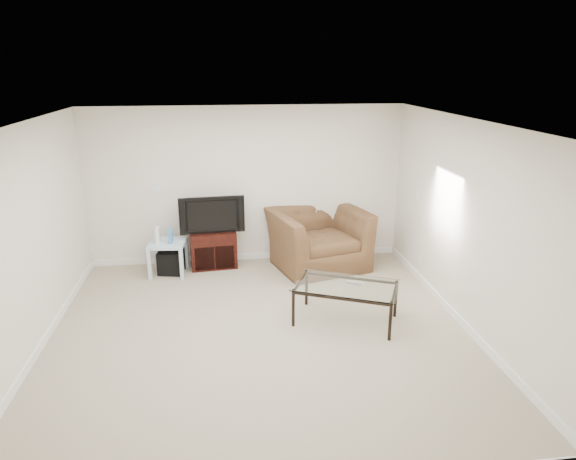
{
  "coord_description": "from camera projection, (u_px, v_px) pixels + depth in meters",
  "views": [
    {
      "loc": [
        -0.38,
        -5.5,
        3.09
      ],
      "look_at": [
        0.5,
        1.2,
        0.9
      ],
      "focal_mm": 32.0,
      "sensor_mm": 36.0,
      "label": 1
    }
  ],
  "objects": [
    {
      "name": "dvd_player",
      "position": [
        213.0,
        237.0,
        8.08
      ],
      "size": [
        0.4,
        0.3,
        0.05
      ],
      "primitive_type": "cube",
      "rotation": [
        0.0,
        0.0,
        0.1
      ],
      "color": "black",
      "rests_on": "tv_stand"
    },
    {
      "name": "ceiling",
      "position": [
        256.0,
        123.0,
        5.42
      ],
      "size": [
        5.0,
        5.0,
        0.0
      ],
      "primitive_type": "plane",
      "color": "white",
      "rests_on": "ground"
    },
    {
      "name": "coffee_table",
      "position": [
        345.0,
        303.0,
        6.4
      ],
      "size": [
        1.45,
        1.17,
        0.49
      ],
      "primitive_type": null,
      "rotation": [
        0.0,
        0.0,
        -0.43
      ],
      "color": "black",
      "rests_on": "floor"
    },
    {
      "name": "wall_left",
      "position": [
        25.0,
        244.0,
        5.49
      ],
      "size": [
        0.02,
        5.0,
        2.5
      ],
      "primitive_type": "cube",
      "color": "silver",
      "rests_on": "ground"
    },
    {
      "name": "television",
      "position": [
        212.0,
        213.0,
        7.97
      ],
      "size": [
        0.94,
        0.25,
        0.58
      ],
      "primitive_type": "imported",
      "rotation": [
        0.0,
        0.0,
        0.07
      ],
      "color": "black",
      "rests_on": "tv_stand"
    },
    {
      "name": "side_table",
      "position": [
        168.0,
        258.0,
        7.89
      ],
      "size": [
        0.58,
        0.58,
        0.51
      ],
      "primitive_type": null,
      "rotation": [
        0.0,
        0.0,
        -0.1
      ],
      "color": "#CBE9F7",
      "rests_on": "floor"
    },
    {
      "name": "remote",
      "position": [
        354.0,
        283.0,
        6.36
      ],
      "size": [
        0.2,
        0.14,
        0.02
      ],
      "primitive_type": "cube",
      "rotation": [
        0.0,
        0.0,
        -0.51
      ],
      "color": "#B2B2B7",
      "rests_on": "coffee_table"
    },
    {
      "name": "wall_back",
      "position": [
        246.0,
        185.0,
        8.16
      ],
      "size": [
        5.0,
        0.02,
        2.5
      ],
      "primitive_type": "cube",
      "color": "silver",
      "rests_on": "ground"
    },
    {
      "name": "subwoofer",
      "position": [
        171.0,
        262.0,
        7.93
      ],
      "size": [
        0.41,
        0.41,
        0.35
      ],
      "primitive_type": "cube",
      "rotation": [
        0.0,
        0.0,
        -0.2
      ],
      "color": "black",
      "rests_on": "floor"
    },
    {
      "name": "game_console",
      "position": [
        158.0,
        235.0,
        7.75
      ],
      "size": [
        0.06,
        0.17,
        0.23
      ],
      "primitive_type": "cube",
      "rotation": [
        0.0,
        0.0,
        -0.01
      ],
      "color": "white",
      "rests_on": "side_table"
    },
    {
      "name": "plate_back",
      "position": [
        156.0,
        188.0,
        7.97
      ],
      "size": [
        0.12,
        0.02,
        0.12
      ],
      "primitive_type": "cube",
      "color": "white",
      "rests_on": "wall_back"
    },
    {
      "name": "floor",
      "position": [
        260.0,
        333.0,
        6.19
      ],
      "size": [
        5.0,
        5.0,
        0.0
      ],
      "primitive_type": "plane",
      "color": "tan",
      "rests_on": "ground"
    },
    {
      "name": "game_case",
      "position": [
        171.0,
        236.0,
        7.76
      ],
      "size": [
        0.05,
        0.15,
        0.2
      ],
      "primitive_type": "cube",
      "rotation": [
        0.0,
        0.0,
        -0.01
      ],
      "color": "#337FCC",
      "rests_on": "side_table"
    },
    {
      "name": "plate_right_outlet",
      "position": [
        419.0,
        261.0,
        7.63
      ],
      "size": [
        0.02,
        0.08,
        0.12
      ],
      "primitive_type": "cube",
      "color": "white",
      "rests_on": "wall_right"
    },
    {
      "name": "recliner",
      "position": [
        319.0,
        229.0,
        8.07
      ],
      "size": [
        1.6,
        1.26,
        1.22
      ],
      "primitive_type": "imported",
      "rotation": [
        0.0,
        0.0,
        0.28
      ],
      "color": "brown",
      "rests_on": "floor"
    },
    {
      "name": "tv_stand",
      "position": [
        213.0,
        248.0,
        8.17
      ],
      "size": [
        0.76,
        0.56,
        0.59
      ],
      "primitive_type": null,
      "rotation": [
        0.0,
        0.0,
        0.1
      ],
      "color": "black",
      "rests_on": "floor"
    },
    {
      "name": "wall_right",
      "position": [
        467.0,
        226.0,
        6.11
      ],
      "size": [
        0.02,
        5.0,
        2.5
      ],
      "primitive_type": "cube",
      "color": "silver",
      "rests_on": "ground"
    },
    {
      "name": "plate_right_switch",
      "position": [
        417.0,
        194.0,
        7.62
      ],
      "size": [
        0.02,
        0.09,
        0.13
      ],
      "primitive_type": "cube",
      "color": "white",
      "rests_on": "wall_right"
    }
  ]
}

